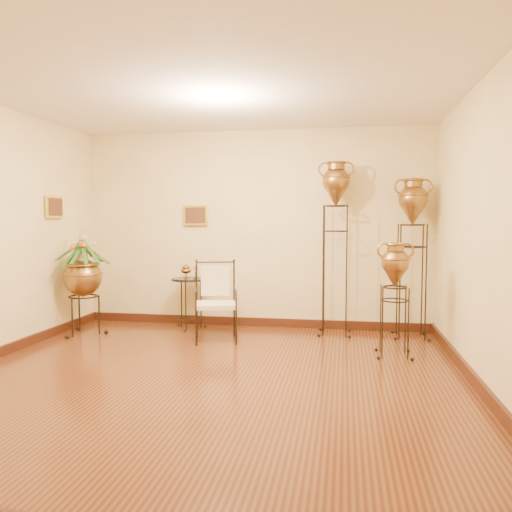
% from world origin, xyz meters
% --- Properties ---
extents(ground, '(5.00, 5.00, 0.00)m').
position_xyz_m(ground, '(0.00, 0.00, 0.00)').
color(ground, brown).
rests_on(ground, ground).
extents(room_shell, '(5.02, 5.02, 2.81)m').
position_xyz_m(room_shell, '(-0.01, 0.01, 1.73)').
color(room_shell, '#FDEAA3').
rests_on(room_shell, ground).
extents(amphora_tall, '(0.53, 0.53, 2.32)m').
position_xyz_m(amphora_tall, '(1.17, 2.15, 1.19)').
color(amphora_tall, black).
rests_on(amphora_tall, ground).
extents(amphora_mid, '(0.49, 0.49, 2.09)m').
position_xyz_m(amphora_mid, '(2.15, 2.15, 1.05)').
color(amphora_mid, black).
rests_on(amphora_mid, ground).
extents(amphora_short, '(0.49, 0.49, 1.30)m').
position_xyz_m(amphora_short, '(1.85, 1.17, 0.65)').
color(amphora_short, black).
rests_on(amphora_short, ground).
extents(planter_urn, '(0.96, 0.96, 1.48)m').
position_xyz_m(planter_urn, '(-2.15, 1.57, 0.83)').
color(planter_urn, black).
rests_on(planter_urn, ground).
extents(armchair, '(0.68, 0.66, 1.00)m').
position_xyz_m(armchair, '(-0.30, 1.50, 0.50)').
color(armchair, black).
rests_on(armchair, ground).
extents(side_table, '(0.62, 0.62, 0.90)m').
position_xyz_m(side_table, '(-0.86, 2.15, 0.37)').
color(side_table, black).
rests_on(side_table, ground).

